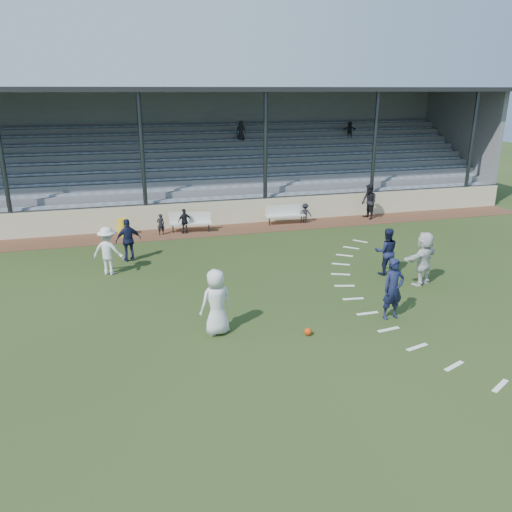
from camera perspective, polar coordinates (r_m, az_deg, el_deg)
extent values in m
plane|color=#293B18|center=(14.66, 2.62, -7.83)|extent=(90.00, 90.00, 0.00)
cube|color=#543121|center=(24.23, -5.03, 2.90)|extent=(34.00, 2.00, 0.02)
cube|color=beige|center=(25.09, -5.51, 4.82)|extent=(34.00, 0.18, 1.20)
cube|color=silver|center=(23.92, -7.47, 3.70)|extent=(2.04, 0.75, 0.06)
cube|color=silver|center=(24.07, -7.57, 4.40)|extent=(1.98, 0.42, 0.54)
cylinder|color=#2C2F34|center=(24.03, -9.47, 3.10)|extent=(0.06, 0.06, 0.40)
cylinder|color=#2C2F34|center=(23.96, -5.41, 3.23)|extent=(0.06, 0.06, 0.40)
cube|color=silver|center=(25.22, 3.41, 4.60)|extent=(2.01, 0.46, 0.06)
cube|color=silver|center=(25.36, 3.26, 5.26)|extent=(2.00, 0.12, 0.54)
cylinder|color=#2C2F34|center=(25.05, 1.54, 3.98)|extent=(0.06, 0.06, 0.40)
cylinder|color=#2C2F34|center=(25.53, 5.23, 4.19)|extent=(0.06, 0.06, 0.40)
cylinder|color=yellow|center=(23.98, -14.99, 3.17)|extent=(0.50, 0.50, 0.80)
sphere|color=#C43B0B|center=(14.09, 5.96, -8.59)|extent=(0.22, 0.22, 0.22)
imported|color=silver|center=(13.82, -4.56, -5.27)|extent=(1.05, 0.82, 1.89)
imported|color=#151A3B|center=(15.23, 15.41, -3.63)|extent=(0.72, 0.50, 1.87)
imported|color=#151A3B|center=(18.82, 14.67, 0.50)|extent=(0.99, 0.85, 1.75)
imported|color=silver|center=(19.00, -16.57, 0.56)|extent=(1.33, 1.07, 1.79)
imported|color=#151A3B|center=(20.29, -14.37, 1.77)|extent=(1.07, 0.61, 1.71)
imported|color=silver|center=(18.20, 18.60, -0.26)|extent=(1.83, 1.24, 1.89)
imported|color=black|center=(26.83, 12.79, 6.06)|extent=(0.76, 0.94, 1.82)
imported|color=black|center=(23.73, -10.84, 3.57)|extent=(0.40, 0.29, 1.00)
imported|color=black|center=(23.75, -8.16, 3.97)|extent=(0.75, 0.51, 1.19)
imported|color=black|center=(25.60, 5.64, 4.91)|extent=(0.73, 0.58, 1.00)
cube|color=slate|center=(25.61, -5.73, 5.10)|extent=(34.00, 0.80, 1.20)
cube|color=gray|center=(25.57, -5.81, 6.56)|extent=(33.00, 0.28, 0.10)
cube|color=slate|center=(26.34, -6.04, 5.91)|extent=(34.00, 0.80, 1.60)
cube|color=gray|center=(26.26, -6.14, 7.76)|extent=(33.00, 0.28, 0.10)
cube|color=slate|center=(27.07, -6.34, 6.67)|extent=(34.00, 0.80, 2.00)
cube|color=gray|center=(26.97, -6.46, 8.90)|extent=(33.00, 0.28, 0.10)
cube|color=slate|center=(27.80, -6.63, 7.40)|extent=(34.00, 0.80, 2.40)
cube|color=gray|center=(27.69, -6.76, 9.97)|extent=(33.00, 0.28, 0.10)
cube|color=slate|center=(28.54, -6.90, 8.08)|extent=(34.00, 0.80, 2.80)
cube|color=gray|center=(28.42, -7.04, 10.99)|extent=(33.00, 0.28, 0.10)
cube|color=slate|center=(29.29, -7.16, 8.74)|extent=(34.00, 0.80, 3.20)
cube|color=gray|center=(29.16, -7.32, 11.96)|extent=(33.00, 0.28, 0.10)
cube|color=slate|center=(30.04, -7.40, 9.36)|extent=(34.00, 0.80, 3.60)
cube|color=gray|center=(29.90, -7.58, 12.88)|extent=(33.00, 0.28, 0.10)
cube|color=slate|center=(30.79, -7.64, 9.95)|extent=(34.00, 0.80, 4.00)
cube|color=gray|center=(30.66, -7.83, 13.76)|extent=(33.00, 0.28, 0.10)
cube|color=slate|center=(31.55, -7.86, 10.51)|extent=(34.00, 0.80, 4.40)
cube|color=gray|center=(31.42, -8.07, 14.59)|extent=(33.00, 0.28, 0.10)
cube|color=slate|center=(32.02, -8.09, 12.42)|extent=(34.00, 0.40, 6.40)
cube|color=slate|center=(35.12, 21.86, 11.83)|extent=(0.30, 7.80, 6.40)
cube|color=black|center=(27.99, -7.28, 18.37)|extent=(34.60, 9.00, 0.22)
cylinder|color=#2C2F34|center=(24.83, -26.92, 9.02)|extent=(0.20, 0.20, 6.50)
cylinder|color=#2C2F34|center=(24.37, -12.82, 10.40)|extent=(0.20, 0.20, 6.50)
cylinder|color=#2C2F34|center=(25.37, 1.07, 11.14)|extent=(0.20, 0.20, 6.50)
cylinder|color=#2C2F34|center=(27.66, 13.33, 11.28)|extent=(0.20, 0.20, 6.50)
cylinder|color=#2C2F34|center=(30.96, 23.34, 11.01)|extent=(0.20, 0.20, 6.50)
cylinder|color=#2C2F34|center=(24.94, -5.55, 6.27)|extent=(34.00, 0.05, 0.05)
imported|color=black|center=(30.37, -1.73, 14.11)|extent=(0.61, 0.45, 1.15)
imported|color=black|center=(32.75, 10.66, 14.00)|extent=(0.94, 0.34, 1.00)
cube|color=white|center=(22.95, 11.83, 1.67)|extent=(0.54, 0.61, 0.01)
cube|color=white|center=(21.92, 10.82, 0.94)|extent=(0.59, 0.56, 0.01)
cube|color=white|center=(20.87, 10.09, 0.08)|extent=(0.64, 0.51, 0.01)
cube|color=white|center=(19.79, 9.67, -0.92)|extent=(0.67, 0.44, 0.01)
cube|color=white|center=(18.72, 9.65, -2.07)|extent=(0.70, 0.37, 0.01)
cube|color=white|center=(17.66, 10.08, -3.37)|extent=(0.71, 0.29, 0.01)
cube|color=white|center=(16.65, 11.04, -4.82)|extent=(0.71, 0.21, 0.01)
cube|color=white|center=(15.70, 12.63, -6.41)|extent=(0.70, 0.12, 0.01)
cube|color=white|center=(14.85, 14.91, -8.11)|extent=(0.71, 0.21, 0.01)
cube|color=white|center=(14.12, 17.93, -9.87)|extent=(0.71, 0.29, 0.01)
cube|color=white|center=(13.55, 21.70, -11.60)|extent=(0.70, 0.37, 0.01)
cube|color=white|center=(13.16, 26.14, -13.17)|extent=(0.67, 0.44, 0.01)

